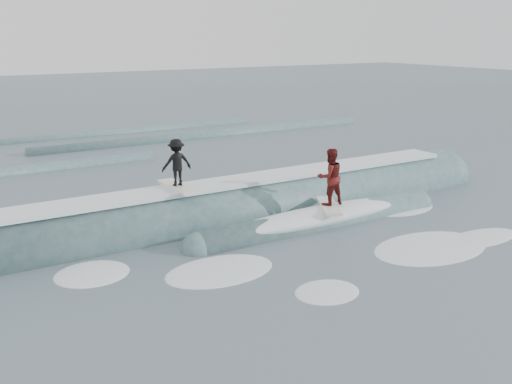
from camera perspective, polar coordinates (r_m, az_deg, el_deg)
ground at (r=17.33m, az=4.06°, el=-5.30°), size 160.00×160.00×0.00m
breaking_wave at (r=19.87m, az=-0.58°, el=-2.38°), size 22.51×4.04×2.53m
surfer_black at (r=18.42m, az=-7.94°, el=2.67°), size 1.01×2.02×1.61m
surfer_red at (r=18.98m, az=7.40°, el=1.29°), size 1.43×2.02×2.00m
whitewater at (r=17.43m, az=11.01°, el=-5.44°), size 13.78×6.02×0.10m
far_swells at (r=32.65m, az=-14.97°, el=4.20°), size 38.64×8.65×0.80m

